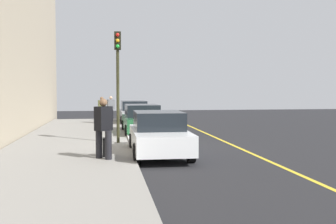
{
  "coord_description": "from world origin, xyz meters",
  "views": [
    {
      "loc": [
        15.68,
        -1.85,
        2.27
      ],
      "look_at": [
        2.45,
        0.14,
        1.52
      ],
      "focal_mm": 43.23,
      "sensor_mm": 36.0,
      "label": 1
    }
  ],
  "objects_px": {
    "parked_car_white": "(159,134)",
    "pedestrian_olive_coat": "(102,109)",
    "pedestrian_black_coat": "(104,127)",
    "rolling_suitcase": "(106,147)",
    "parked_car_green": "(142,120)",
    "traffic_light_pole": "(118,68)",
    "pedestrian_grey_coat": "(111,108)",
    "parked_car_silver": "(134,112)"
  },
  "relations": [
    {
      "from": "pedestrian_black_coat",
      "to": "traffic_light_pole",
      "type": "bearing_deg",
      "value": 171.71
    },
    {
      "from": "pedestrian_grey_coat",
      "to": "rolling_suitcase",
      "type": "distance_m",
      "value": 14.77
    },
    {
      "from": "parked_car_green",
      "to": "pedestrian_olive_coat",
      "type": "relative_size",
      "value": 2.67
    },
    {
      "from": "traffic_light_pole",
      "to": "parked_car_white",
      "type": "bearing_deg",
      "value": 27.17
    },
    {
      "from": "parked_car_green",
      "to": "pedestrian_olive_coat",
      "type": "distance_m",
      "value": 6.02
    },
    {
      "from": "parked_car_green",
      "to": "traffic_light_pole",
      "type": "relative_size",
      "value": 1.01
    },
    {
      "from": "parked_car_white",
      "to": "pedestrian_grey_coat",
      "type": "xyz_separation_m",
      "value": [
        -14.01,
        -1.49,
        0.28
      ]
    },
    {
      "from": "pedestrian_olive_coat",
      "to": "pedestrian_black_coat",
      "type": "bearing_deg",
      "value": 0.93
    },
    {
      "from": "parked_car_green",
      "to": "pedestrian_grey_coat",
      "type": "distance_m",
      "value": 7.59
    },
    {
      "from": "parked_car_silver",
      "to": "pedestrian_black_coat",
      "type": "xyz_separation_m",
      "value": [
        14.4,
        -1.86,
        0.37
      ]
    },
    {
      "from": "parked_car_silver",
      "to": "rolling_suitcase",
      "type": "xyz_separation_m",
      "value": [
        13.98,
        -1.79,
        -0.31
      ]
    },
    {
      "from": "pedestrian_black_coat",
      "to": "rolling_suitcase",
      "type": "distance_m",
      "value": 0.81
    },
    {
      "from": "pedestrian_black_coat",
      "to": "pedestrian_grey_coat",
      "type": "distance_m",
      "value": 15.18
    },
    {
      "from": "parked_car_silver",
      "to": "pedestrian_black_coat",
      "type": "relative_size",
      "value": 2.53
    },
    {
      "from": "parked_car_silver",
      "to": "traffic_light_pole",
      "type": "bearing_deg",
      "value": -7.06
    },
    {
      "from": "rolling_suitcase",
      "to": "pedestrian_grey_coat",
      "type": "bearing_deg",
      "value": 178.87
    },
    {
      "from": "parked_car_green",
      "to": "parked_car_silver",
      "type": "bearing_deg",
      "value": 179.86
    },
    {
      "from": "parked_car_white",
      "to": "pedestrian_grey_coat",
      "type": "bearing_deg",
      "value": -173.94
    },
    {
      "from": "parked_car_white",
      "to": "pedestrian_olive_coat",
      "type": "height_order",
      "value": "pedestrian_olive_coat"
    },
    {
      "from": "parked_car_silver",
      "to": "pedestrian_olive_coat",
      "type": "distance_m",
      "value": 2.34
    },
    {
      "from": "parked_car_green",
      "to": "pedestrian_black_coat",
      "type": "xyz_separation_m",
      "value": [
        7.74,
        -1.85,
        0.38
      ]
    },
    {
      "from": "parked_car_green",
      "to": "pedestrian_grey_coat",
      "type": "bearing_deg",
      "value": -168.71
    },
    {
      "from": "pedestrian_olive_coat",
      "to": "pedestrian_black_coat",
      "type": "xyz_separation_m",
      "value": [
        13.38,
        0.22,
        0.1
      ]
    },
    {
      "from": "parked_car_green",
      "to": "pedestrian_grey_coat",
      "type": "height_order",
      "value": "pedestrian_grey_coat"
    },
    {
      "from": "parked_car_green",
      "to": "rolling_suitcase",
      "type": "bearing_deg",
      "value": -13.64
    },
    {
      "from": "pedestrian_grey_coat",
      "to": "traffic_light_pole",
      "type": "height_order",
      "value": "traffic_light_pole"
    },
    {
      "from": "parked_car_silver",
      "to": "pedestrian_grey_coat",
      "type": "xyz_separation_m",
      "value": [
        -0.77,
        -1.5,
        0.28
      ]
    },
    {
      "from": "pedestrian_black_coat",
      "to": "rolling_suitcase",
      "type": "bearing_deg",
      "value": 170.03
    },
    {
      "from": "parked_car_white",
      "to": "rolling_suitcase",
      "type": "xyz_separation_m",
      "value": [
        0.74,
        -1.78,
        -0.31
      ]
    },
    {
      "from": "parked_car_white",
      "to": "pedestrian_grey_coat",
      "type": "height_order",
      "value": "pedestrian_grey_coat"
    },
    {
      "from": "parked_car_green",
      "to": "rolling_suitcase",
      "type": "distance_m",
      "value": 7.53
    },
    {
      "from": "pedestrian_olive_coat",
      "to": "rolling_suitcase",
      "type": "xyz_separation_m",
      "value": [
        12.96,
        0.29,
        -0.59
      ]
    },
    {
      "from": "pedestrian_olive_coat",
      "to": "pedestrian_black_coat",
      "type": "height_order",
      "value": "pedestrian_black_coat"
    },
    {
      "from": "rolling_suitcase",
      "to": "traffic_light_pole",
      "type": "bearing_deg",
      "value": 171.92
    },
    {
      "from": "pedestrian_olive_coat",
      "to": "rolling_suitcase",
      "type": "height_order",
      "value": "pedestrian_olive_coat"
    },
    {
      "from": "parked_car_white",
      "to": "pedestrian_olive_coat",
      "type": "bearing_deg",
      "value": -170.39
    },
    {
      "from": "parked_car_green",
      "to": "traffic_light_pole",
      "type": "distance_m",
      "value": 4.84
    },
    {
      "from": "pedestrian_grey_coat",
      "to": "rolling_suitcase",
      "type": "xyz_separation_m",
      "value": [
        14.75,
        -0.29,
        -0.59
      ]
    },
    {
      "from": "pedestrian_olive_coat",
      "to": "rolling_suitcase",
      "type": "relative_size",
      "value": 1.75
    },
    {
      "from": "traffic_light_pole",
      "to": "pedestrian_black_coat",
      "type": "bearing_deg",
      "value": -8.29
    },
    {
      "from": "parked_car_silver",
      "to": "parked_car_white",
      "type": "height_order",
      "value": "same"
    },
    {
      "from": "traffic_light_pole",
      "to": "rolling_suitcase",
      "type": "bearing_deg",
      "value": -8.08
    }
  ]
}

